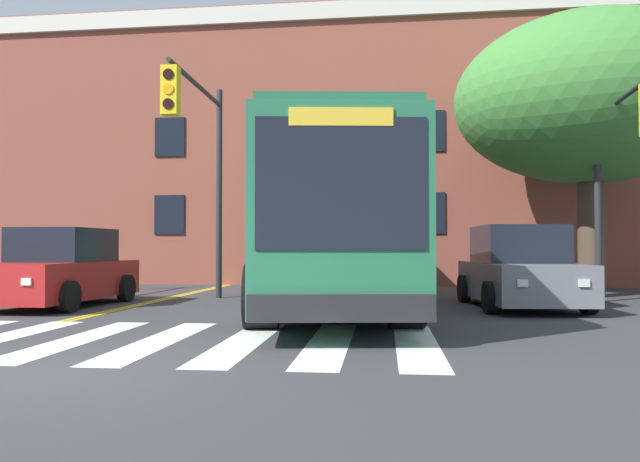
% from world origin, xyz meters
% --- Properties ---
extents(ground_plane, '(120.00, 120.00, 0.00)m').
position_xyz_m(ground_plane, '(0.00, 0.00, 0.00)').
color(ground_plane, '#38383A').
extents(crosswalk, '(9.17, 4.23, 0.01)m').
position_xyz_m(crosswalk, '(-0.39, 2.35, 0.00)').
color(crosswalk, white).
rests_on(crosswalk, ground).
extents(lane_line_yellow_inner, '(0.12, 36.00, 0.01)m').
position_xyz_m(lane_line_yellow_inner, '(-2.45, 16.35, 0.00)').
color(lane_line_yellow_inner, gold).
rests_on(lane_line_yellow_inner, ground).
extents(lane_line_yellow_outer, '(0.12, 36.00, 0.01)m').
position_xyz_m(lane_line_yellow_outer, '(-2.29, 16.35, 0.00)').
color(lane_line_yellow_outer, gold).
rests_on(lane_line_yellow_outer, ground).
extents(city_bus, '(4.12, 11.62, 3.43)m').
position_xyz_m(city_bus, '(2.04, 7.48, 1.84)').
color(city_bus, '#28704C').
rests_on(city_bus, ground).
extents(car_red_near_lane, '(2.15, 4.31, 1.77)m').
position_xyz_m(car_red_near_lane, '(-3.99, 7.09, 0.80)').
color(car_red_near_lane, '#AD1E1E').
rests_on(car_red_near_lane, ground).
extents(car_grey_far_lane, '(2.46, 4.43, 1.81)m').
position_xyz_m(car_grey_far_lane, '(6.26, 8.05, 0.82)').
color(car_grey_far_lane, slate).
rests_on(car_grey_far_lane, ground).
extents(car_teal_behind_bus, '(2.60, 4.98, 2.16)m').
position_xyz_m(car_teal_behind_bus, '(2.70, 18.22, 1.03)').
color(car_teal_behind_bus, '#236B70').
rests_on(car_teal_behind_bus, ground).
extents(traffic_light_near_corner, '(0.40, 3.93, 5.02)m').
position_xyz_m(traffic_light_near_corner, '(8.39, 8.10, 3.36)').
color(traffic_light_near_corner, '#28282D').
rests_on(traffic_light_near_corner, ground).
extents(traffic_light_overhead, '(0.38, 4.15, 5.52)m').
position_xyz_m(traffic_light_overhead, '(-1.06, 8.12, 3.76)').
color(traffic_light_overhead, '#28282D').
rests_on(traffic_light_overhead, ground).
extents(street_tree_curbside_large, '(8.26, 8.01, 7.58)m').
position_xyz_m(street_tree_curbside_large, '(8.76, 11.35, 5.30)').
color(street_tree_curbside_large, '#4C3D2D').
rests_on(street_tree_curbside_large, ground).
extents(building_facade, '(34.27, 9.96, 9.96)m').
position_xyz_m(building_facade, '(0.06, 20.07, 4.98)').
color(building_facade, brown).
rests_on(building_facade, ground).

